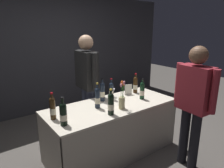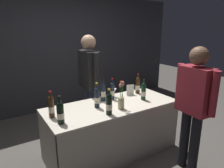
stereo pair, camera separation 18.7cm
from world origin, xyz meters
name	(u,v)px [view 1 (the left image)]	position (x,y,z in m)	size (l,w,h in m)	color
ground_plane	(112,151)	(0.00, 0.00, 0.00)	(12.00, 12.00, 0.00)	#514C47
back_partition	(52,54)	(0.00, 2.15, 1.23)	(6.04, 0.12, 2.45)	#2D2D33
tasting_table	(112,119)	(0.00, 0.00, 0.53)	(1.86, 0.78, 0.75)	beige
featured_wine_bottle	(102,91)	(-0.02, 0.20, 0.90)	(0.07, 0.07, 0.34)	#192333
display_bottle_0	(53,108)	(-0.83, 0.04, 0.89)	(0.07, 0.07, 0.33)	#38230F
display_bottle_1	(135,85)	(0.63, 0.20, 0.89)	(0.07, 0.07, 0.33)	#38230F
display_bottle_2	(63,114)	(-0.79, -0.17, 0.89)	(0.08, 0.08, 0.33)	black
display_bottle_3	(111,91)	(0.12, 0.19, 0.89)	(0.07, 0.07, 0.32)	#192333
display_bottle_4	(97,98)	(-0.23, 0.02, 0.90)	(0.07, 0.07, 0.35)	#192333
display_bottle_5	(111,104)	(-0.21, -0.26, 0.89)	(0.08, 0.08, 0.33)	black
display_bottle_6	(142,90)	(0.50, -0.08, 0.89)	(0.07, 0.07, 0.31)	black
wine_glass_near_vendor	(113,91)	(0.20, 0.26, 0.85)	(0.07, 0.07, 0.13)	silver
flower_vase	(122,100)	(0.02, -0.19, 0.88)	(0.11, 0.09, 0.39)	tan
brochure_stand	(128,90)	(0.47, 0.20, 0.84)	(0.12, 0.01, 0.17)	silver
vendor_presenter	(87,77)	(-0.01, 0.66, 1.02)	(0.23, 0.61, 1.68)	#2D3347
taster_foreground_right	(194,98)	(0.64, -0.84, 0.95)	(0.23, 0.58, 1.59)	black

